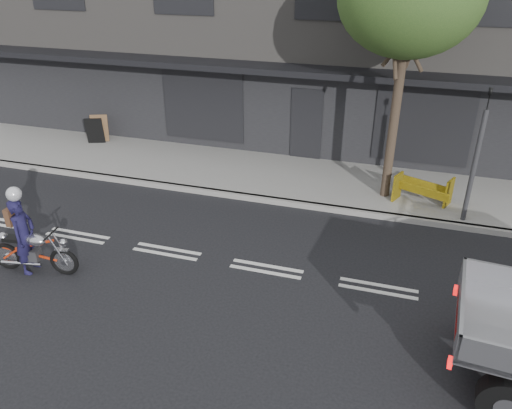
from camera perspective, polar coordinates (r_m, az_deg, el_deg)
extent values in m
plane|color=black|center=(11.01, 1.21, -7.38)|extent=(80.00, 80.00, 0.00)
cube|color=gray|center=(14.98, 6.18, 2.76)|extent=(32.00, 3.20, 0.15)
cube|color=gray|center=(13.56, 4.82, 0.07)|extent=(32.00, 0.20, 0.15)
cube|color=slate|center=(20.29, 10.76, 20.51)|extent=(26.00, 10.00, 8.00)
cylinder|color=#382B21|center=(13.60, 15.35, 8.08)|extent=(0.24, 0.24, 4.00)
cylinder|color=#2D2D30|center=(13.09, 23.58, 3.61)|extent=(0.12, 0.12, 3.00)
imported|color=black|center=(12.56, 25.08, 10.91)|extent=(0.08, 0.10, 0.50)
torus|color=black|center=(12.14, -26.55, -5.30)|extent=(0.65, 0.18, 0.65)
torus|color=black|center=(11.45, -21.06, -6.13)|extent=(0.65, 0.18, 0.65)
cube|color=#2D2D30|center=(11.76, -24.19, -5.26)|extent=(0.35, 0.27, 0.27)
ellipsoid|color=#BBBCC0|center=(11.49, -23.91, -3.71)|extent=(0.56, 0.36, 0.26)
cube|color=black|center=(11.75, -25.79, -3.55)|extent=(0.54, 0.29, 0.08)
cylinder|color=black|center=(11.20, -22.41, -3.12)|extent=(0.11, 0.57, 0.04)
imported|color=#181439|center=(11.61, -24.96, -3.30)|extent=(0.49, 0.67, 1.71)
cylinder|color=black|center=(8.58, 26.67, -19.44)|extent=(0.86, 0.38, 0.83)
cylinder|color=black|center=(9.99, 26.29, -11.89)|extent=(0.86, 0.38, 0.83)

